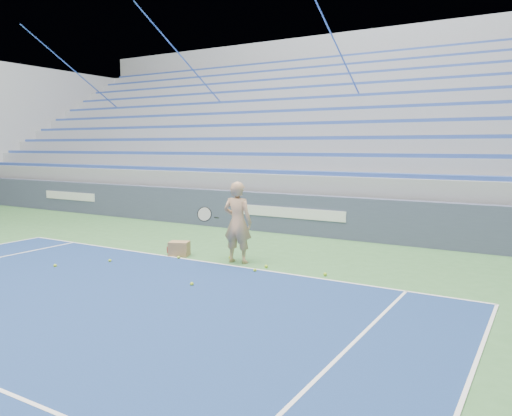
{
  "coord_description": "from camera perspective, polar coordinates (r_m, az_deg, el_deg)",
  "views": [
    {
      "loc": [
        6.09,
        3.69,
        2.42
      ],
      "look_at": [
        0.9,
        12.38,
        1.15
      ],
      "focal_mm": 35.0,
      "sensor_mm": 36.0,
      "label": 1
    }
  ],
  "objects": [
    {
      "name": "tennis_ball_1",
      "position": [
        10.77,
        -2.98,
        -5.66
      ],
      "size": [
        0.07,
        0.07,
        0.07
      ],
      "primitive_type": "sphere",
      "color": "#ACD32B",
      "rests_on": "ground"
    },
    {
      "name": "tennis_ball_7",
      "position": [
        10.81,
        -21.97,
        -6.13
      ],
      "size": [
        0.07,
        0.07,
        0.07
      ],
      "primitive_type": "sphere",
      "color": "#ACD32B",
      "rests_on": "ground"
    },
    {
      "name": "tennis_ball_2",
      "position": [
        8.82,
        -7.35,
        -8.61
      ],
      "size": [
        0.07,
        0.07,
        0.07
      ],
      "primitive_type": "sphere",
      "color": "#ACD32B",
      "rests_on": "ground"
    },
    {
      "name": "tennis_player",
      "position": [
        10.28,
        -2.15,
        -1.64
      ],
      "size": [
        0.94,
        0.86,
        1.69
      ],
      "color": "tan",
      "rests_on": "ground"
    },
    {
      "name": "sponsor_barrier",
      "position": [
        13.76,
        4.25,
        -0.69
      ],
      "size": [
        30.0,
        0.32,
        1.1
      ],
      "color": "#3F465F",
      "rests_on": "ground"
    },
    {
      "name": "tennis_ball_6",
      "position": [
        9.67,
        -0.13,
        -7.13
      ],
      "size": [
        0.07,
        0.07,
        0.07
      ],
      "primitive_type": "sphere",
      "color": "#ACD32B",
      "rests_on": "ground"
    },
    {
      "name": "tennis_ball_0",
      "position": [
        9.98,
        1.17,
        -6.68
      ],
      "size": [
        0.07,
        0.07,
        0.07
      ],
      "primitive_type": "sphere",
      "color": "#ACD32B",
      "rests_on": "ground"
    },
    {
      "name": "tennis_ball_3",
      "position": [
        9.47,
        7.91,
        -7.51
      ],
      "size": [
        0.07,
        0.07,
        0.07
      ],
      "primitive_type": "sphere",
      "color": "#ACD32B",
      "rests_on": "ground"
    },
    {
      "name": "bleachers",
      "position": [
        18.92,
        12.11,
        6.79
      ],
      "size": [
        31.0,
        9.15,
        7.3
      ],
      "color": "#92959A",
      "rests_on": "ground"
    },
    {
      "name": "ball_box",
      "position": [
        11.16,
        -8.77,
        -4.62
      ],
      "size": [
        0.51,
        0.46,
        0.32
      ],
      "color": "olive",
      "rests_on": "ground"
    },
    {
      "name": "tennis_ball_4",
      "position": [
        10.87,
        -8.83,
        -5.61
      ],
      "size": [
        0.07,
        0.07,
        0.07
      ],
      "primitive_type": "sphere",
      "color": "#ACD32B",
      "rests_on": "ground"
    },
    {
      "name": "tennis_ball_5",
      "position": [
        10.9,
        -16.36,
        -5.79
      ],
      "size": [
        0.07,
        0.07,
        0.07
      ],
      "primitive_type": "sphere",
      "color": "#ACD32B",
      "rests_on": "ground"
    }
  ]
}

